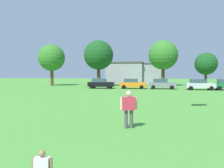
% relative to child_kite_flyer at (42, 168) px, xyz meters
% --- Properties ---
extents(ground_plane, '(160.00, 160.00, 0.00)m').
position_rel_child_kite_flyer_xyz_m(ground_plane, '(-1.95, 25.71, -0.57)').
color(ground_plane, '#4C9338').
extents(child_kite_flyer, '(0.45, 0.22, 0.96)m').
position_rel_child_kite_flyer_xyz_m(child_kite_flyer, '(0.00, 0.00, 0.00)').
color(child_kite_flyer, navy).
rests_on(child_kite_flyer, ground).
extents(adult_bystander, '(0.79, 0.52, 1.78)m').
position_rel_child_kite_flyer_xyz_m(adult_bystander, '(1.19, 6.34, 0.48)').
color(adult_bystander, '#4C4C51').
rests_on(adult_bystander, ground).
extents(parked_car_black_0, '(4.30, 2.02, 1.68)m').
position_rel_child_kite_flyer_xyz_m(parked_car_black_0, '(-6.55, 33.98, 0.29)').
color(parked_car_black_0, black).
rests_on(parked_car_black_0, ground).
extents(parked_car_orange_1, '(4.30, 2.02, 1.68)m').
position_rel_child_kite_flyer_xyz_m(parked_car_orange_1, '(-1.18, 34.40, 0.29)').
color(parked_car_orange_1, orange).
rests_on(parked_car_orange_1, ground).
extents(parked_car_gray_2, '(4.30, 2.02, 1.68)m').
position_rel_child_kite_flyer_xyz_m(parked_car_gray_2, '(3.61, 34.40, 0.29)').
color(parked_car_gray_2, slate).
rests_on(parked_car_gray_2, ground).
extents(parked_car_silver_3, '(4.30, 2.02, 1.68)m').
position_rel_child_kite_flyer_xyz_m(parked_car_silver_3, '(9.27, 33.21, 0.29)').
color(parked_car_silver_3, silver).
rests_on(parked_car_silver_3, ground).
extents(tree_far_left, '(5.46, 5.46, 8.51)m').
position_rel_child_kite_flyer_xyz_m(tree_far_left, '(-18.48, 40.84, 5.17)').
color(tree_far_left, brown).
rests_on(tree_far_left, ground).
extents(tree_left, '(5.84, 5.84, 9.10)m').
position_rel_child_kite_flyer_xyz_m(tree_left, '(-8.52, 40.75, 5.57)').
color(tree_left, brown).
rests_on(tree_left, ground).
extents(tree_right, '(5.89, 5.89, 9.18)m').
position_rel_child_kite_flyer_xyz_m(tree_right, '(4.13, 43.65, 5.63)').
color(tree_right, brown).
rests_on(tree_right, ground).
extents(tree_far_right, '(4.08, 4.08, 6.36)m').
position_rel_child_kite_flyer_xyz_m(tree_far_right, '(11.72, 40.82, 3.73)').
color(tree_far_right, brown).
rests_on(tree_far_right, ground).
extents(house_left, '(14.02, 6.56, 4.95)m').
position_rel_child_kite_flyer_xyz_m(house_left, '(-2.07, 53.12, 1.91)').
color(house_left, '#9999A3').
rests_on(house_left, ground).
extents(house_right, '(8.80, 8.94, 5.20)m').
position_rel_child_kite_flyer_xyz_m(house_right, '(-4.58, 53.12, 2.04)').
color(house_right, '#9999A3').
rests_on(house_right, ground).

